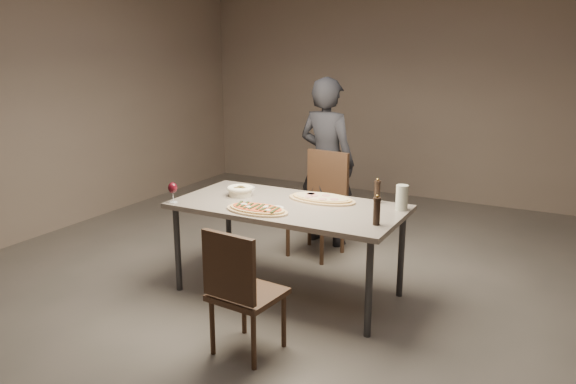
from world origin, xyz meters
The scene contains 14 objects.
room centered at (0.00, 0.00, 1.40)m, with size 7.00×7.00×7.00m.
dining_table centered at (0.00, 0.00, 0.69)m, with size 1.80×0.90×0.75m.
zucchini_pizza centered at (-0.11, -0.28, 0.77)m, with size 0.51×0.28×0.05m.
ham_pizza centered at (0.18, 0.23, 0.77)m, with size 0.57×0.31×0.04m.
bread_basket centered at (-0.48, 0.05, 0.80)m, with size 0.22×0.22×0.08m.
oil_dish centered at (-0.02, -0.16, 0.76)m, with size 0.12×0.12×0.01m.
pepper_mill_left centered at (0.60, 0.38, 0.84)m, with size 0.05×0.05×0.20m.
pepper_mill_right centered at (0.79, -0.17, 0.85)m, with size 0.06×0.06×0.22m.
carafe centered at (0.83, 0.27, 0.85)m, with size 0.09×0.09×0.19m.
wine_glass centered at (-0.83, -0.38, 0.86)m, with size 0.07×0.07×0.16m.
side_plate centered at (-0.57, 0.27, 0.76)m, with size 0.16×0.16×0.01m.
chair_near centered at (0.18, -0.99, 0.48)m, with size 0.44×0.44×0.86m.
chair_far centered at (-0.17, 0.99, 0.55)m, with size 0.52×0.52×0.98m.
diner centered at (-0.25, 1.28, 0.84)m, with size 0.61×0.40×1.67m, color black.
Camera 1 is at (1.99, -3.74, 1.95)m, focal length 35.00 mm.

